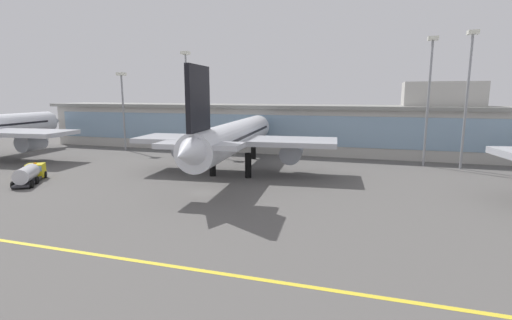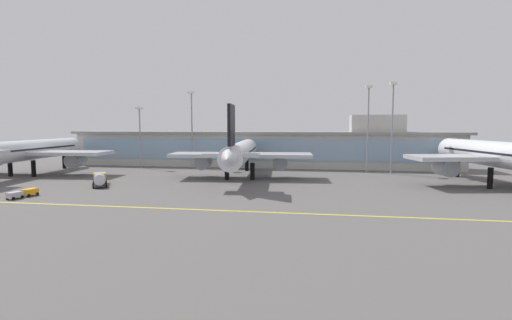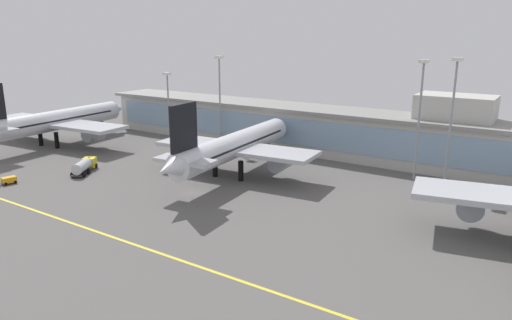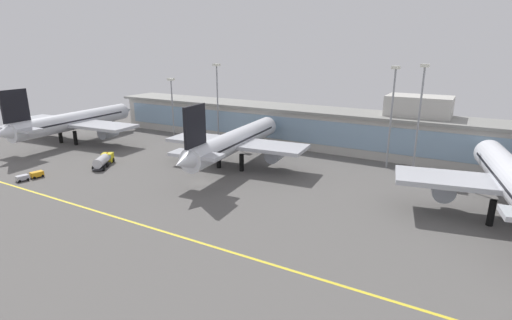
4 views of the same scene
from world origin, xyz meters
TOP-DOWN VIEW (x-y plane):
  - ground_plane at (0.00, 0.00)m, footprint 180.00×180.00m
  - taxiway_centreline_stripe at (0.00, -22.00)m, footprint 144.00×0.50m
  - terminal_building at (1.96, 42.67)m, footprint 125.75×14.00m
  - airliner_near_left at (-57.74, 10.70)m, footprint 43.55×50.02m
  - airliner_near_right at (-0.37, 14.00)m, footprint 36.09×49.08m
  - fuel_tanker_truck at (-29.04, -2.38)m, footprint 6.84×8.96m
  - baggage_tug_near at (-35.11, -17.49)m, footprint 2.62×5.78m
  - apron_light_mast_west at (-20.35, 34.92)m, footprint 1.80×1.80m
  - apron_light_mast_centre at (38.90, 30.37)m, footprint 1.80×1.80m
  - apron_light_mast_east at (-36.37, 32.01)m, footprint 1.80×1.80m
  - apron_light_mast_far_east at (32.59, 31.56)m, footprint 1.80×1.80m

SIDE VIEW (x-z plane):
  - ground_plane at x=0.00m, z-range 0.00..0.00m
  - taxiway_centreline_stripe at x=0.00m, z-range 0.00..0.01m
  - baggage_tug_near at x=-35.11m, z-range 0.09..1.49m
  - fuel_tanker_truck at x=-29.04m, z-range 0.06..2.96m
  - terminal_building at x=1.96m, z-range -2.11..14.43m
  - airliner_near_right at x=-0.37m, z-range -2.36..15.20m
  - airliner_near_left at x=-57.74m, z-range -2.42..15.55m
  - apron_light_mast_east at x=-36.37m, z-range 3.36..22.43m
  - apron_light_mast_west at x=-20.35m, z-range 3.66..27.48m
  - apron_light_mast_far_east at x=32.59m, z-range 3.69..28.17m
  - apron_light_mast_centre at x=38.90m, z-range 3.72..28.82m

